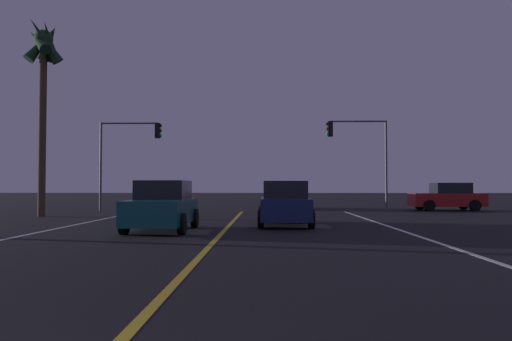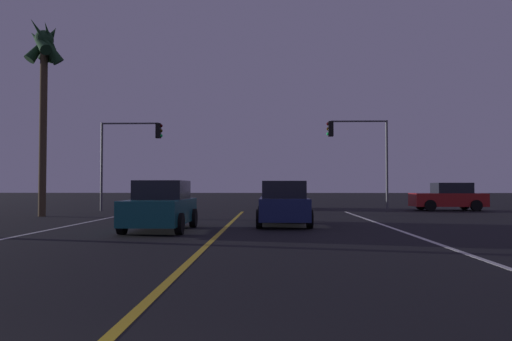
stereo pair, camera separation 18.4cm
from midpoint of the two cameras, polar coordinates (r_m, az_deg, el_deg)
name	(u,v)px [view 2 (the right image)]	position (r m, az deg, el deg)	size (l,w,h in m)	color
lane_edge_right	(447,247)	(13.07, 21.94, -8.34)	(0.16, 32.46, 0.01)	silver
lane_center_divider	(206,246)	(12.38, -5.48, -8.84)	(0.16, 32.46, 0.01)	gold
car_oncoming	(161,206)	(16.85, -10.77, -4.15)	(2.02, 4.30, 1.70)	black
car_ahead_far	(287,196)	(31.91, 3.83, -3.04)	(2.02, 4.30, 1.70)	black
car_lead_same_lane	(283,204)	(18.67, 3.52, -3.94)	(2.02, 4.30, 1.70)	black
car_crossing_side	(449,197)	(32.02, 21.83, -2.92)	(4.30, 2.02, 1.70)	black
traffic_light_near_right	(358,143)	(29.51, 12.01, 3.15)	(3.63, 0.36, 5.41)	#4C4C51
traffic_light_near_left	(131,145)	(30.18, -14.25, 2.97)	(3.76, 0.36, 5.33)	#4C4C51
palm_tree_left_mid	(44,61)	(26.93, -23.40, 11.73)	(2.18, 2.06, 9.84)	#473826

